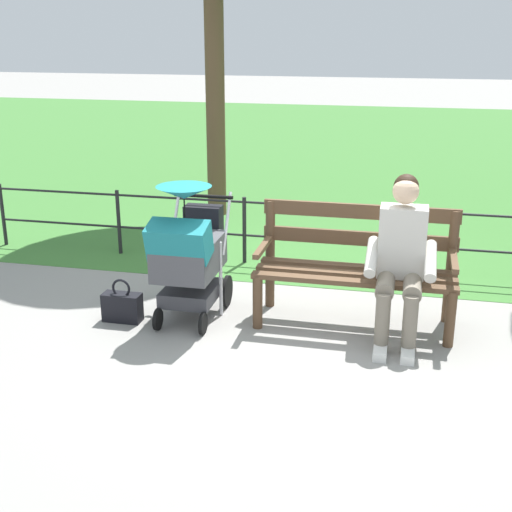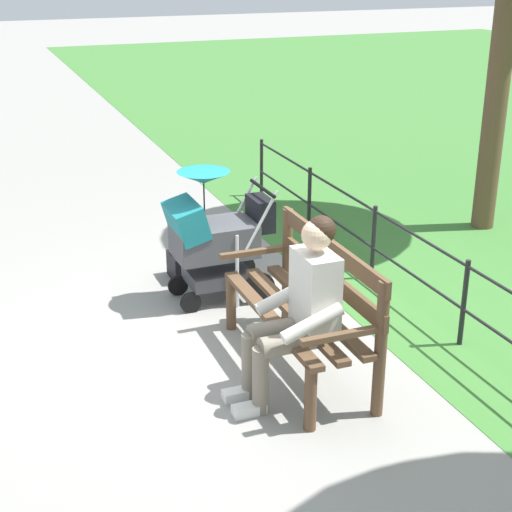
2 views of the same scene
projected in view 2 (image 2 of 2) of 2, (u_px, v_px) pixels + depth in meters
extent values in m
plane|color=gray|center=(263.00, 335.00, 6.10)|extent=(60.00, 60.00, 0.00)
cube|color=brown|center=(316.00, 308.00, 5.52)|extent=(1.60, 0.10, 0.04)
cube|color=brown|center=(292.00, 312.00, 5.46)|extent=(1.60, 0.10, 0.04)
cube|color=brown|center=(269.00, 316.00, 5.40)|extent=(1.60, 0.10, 0.04)
cube|color=brown|center=(329.00, 278.00, 5.47)|extent=(1.60, 0.04, 0.12)
cube|color=brown|center=(330.00, 247.00, 5.39)|extent=(1.60, 0.04, 0.12)
cylinder|color=brown|center=(310.00, 399.00, 4.83)|extent=(0.08, 0.08, 0.45)
cylinder|color=brown|center=(380.00, 350.00, 4.89)|extent=(0.08, 0.08, 0.95)
cube|color=brown|center=(342.00, 335.00, 4.74)|extent=(0.05, 0.56, 0.04)
cylinder|color=brown|center=(231.00, 303.00, 6.13)|extent=(0.08, 0.08, 0.45)
cylinder|color=brown|center=(287.00, 265.00, 6.19)|extent=(0.08, 0.08, 0.95)
cube|color=brown|center=(255.00, 252.00, 6.04)|extent=(0.05, 0.56, 0.04)
cylinder|color=slate|center=(289.00, 343.00, 4.99)|extent=(0.14, 0.40, 0.14)
cylinder|color=slate|center=(278.00, 330.00, 5.16)|extent=(0.14, 0.40, 0.14)
cylinder|color=slate|center=(261.00, 381.00, 5.01)|extent=(0.11, 0.11, 0.47)
cylinder|color=slate|center=(250.00, 366.00, 5.18)|extent=(0.11, 0.11, 0.47)
cube|color=silver|center=(249.00, 409.00, 5.06)|extent=(0.10, 0.22, 0.07)
cube|color=silver|center=(239.00, 394.00, 5.23)|extent=(0.10, 0.22, 0.07)
cube|color=beige|center=(315.00, 293.00, 5.04)|extent=(0.36, 0.22, 0.56)
cylinder|color=beige|center=(312.00, 324.00, 4.85)|extent=(0.09, 0.43, 0.23)
cylinder|color=beige|center=(285.00, 296.00, 5.23)|extent=(0.09, 0.43, 0.23)
sphere|color=beige|center=(317.00, 235.00, 4.90)|extent=(0.20, 0.20, 0.20)
sphere|color=black|center=(321.00, 230.00, 4.89)|extent=(0.19, 0.19, 0.19)
cylinder|color=black|center=(259.00, 288.00, 6.60)|extent=(0.03, 0.28, 0.28)
cylinder|color=black|center=(240.00, 269.00, 7.00)|extent=(0.03, 0.28, 0.28)
cylinder|color=black|center=(191.00, 303.00, 6.45)|extent=(0.03, 0.18, 0.18)
cylinder|color=black|center=(178.00, 285.00, 6.77)|extent=(0.03, 0.18, 0.18)
cube|color=#38383D|center=(217.00, 275.00, 6.66)|extent=(0.42, 0.52, 0.12)
cylinder|color=silver|center=(237.00, 272.00, 6.46)|extent=(0.03, 0.03, 0.65)
cylinder|color=silver|center=(219.00, 253.00, 6.86)|extent=(0.03, 0.03, 0.65)
cube|color=#47474C|center=(214.00, 239.00, 6.54)|extent=(0.46, 0.68, 0.28)
cube|color=#19727A|center=(186.00, 220.00, 6.38)|extent=(0.48, 0.31, 0.33)
cylinder|color=black|center=(263.00, 188.00, 6.54)|extent=(0.52, 0.03, 0.03)
cylinder|color=silver|center=(262.00, 220.00, 6.38)|extent=(0.03, 0.30, 0.49)
cylinder|color=silver|center=(242.00, 204.00, 6.78)|extent=(0.03, 0.30, 0.49)
cone|color=#19727A|center=(204.00, 177.00, 6.30)|extent=(0.44, 0.44, 0.10)
cylinder|color=black|center=(204.00, 199.00, 6.37)|extent=(0.01, 0.01, 0.30)
cube|color=black|center=(260.00, 213.00, 6.61)|extent=(0.32, 0.16, 0.28)
cube|color=black|center=(178.00, 266.00, 7.10)|extent=(0.32, 0.14, 0.24)
torus|color=black|center=(178.00, 249.00, 7.04)|extent=(0.16, 0.02, 0.16)
cylinder|color=black|center=(464.00, 303.00, 5.83)|extent=(0.04, 0.04, 0.70)
cylinder|color=black|center=(373.00, 243.00, 7.03)|extent=(0.04, 0.04, 0.70)
cylinder|color=black|center=(309.00, 200.00, 8.22)|extent=(0.04, 0.04, 0.70)
cylinder|color=black|center=(262.00, 168.00, 9.42)|extent=(0.04, 0.04, 0.70)
cylinder|color=black|center=(417.00, 236.00, 6.32)|extent=(6.91, 0.02, 0.02)
cylinder|color=black|center=(414.00, 276.00, 6.45)|extent=(6.91, 0.02, 0.02)
cylinder|color=brown|center=(499.00, 80.00, 7.89)|extent=(0.24, 0.24, 3.17)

